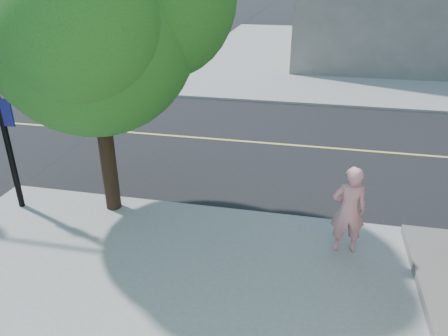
# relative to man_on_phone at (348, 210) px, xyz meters

# --- Properties ---
(ground) EXTENTS (140.00, 140.00, 0.00)m
(ground) POSITION_rel_man_on_phone_xyz_m (-7.17, 1.10, -1.04)
(ground) COLOR black
(ground) RESTS_ON ground
(road_ew) EXTENTS (140.00, 9.00, 0.01)m
(road_ew) POSITION_rel_man_on_phone_xyz_m (-7.17, 5.60, -1.03)
(road_ew) COLOR black
(road_ew) RESTS_ON ground
(sidewalk_ne) EXTENTS (29.00, 25.00, 0.12)m
(sidewalk_ne) POSITION_rel_man_on_phone_xyz_m (6.33, 22.60, -0.98)
(sidewalk_ne) COLOR gray
(sidewalk_ne) RESTS_ON ground
(man_on_phone) EXTENTS (0.72, 0.52, 1.83)m
(man_on_phone) POSITION_rel_man_on_phone_xyz_m (0.00, 0.00, 0.00)
(man_on_phone) COLOR pink
(man_on_phone) RESTS_ON sidewalk_se
(street_tree) EXTENTS (5.25, 4.78, 6.97)m
(street_tree) POSITION_rel_man_on_phone_xyz_m (-5.10, 0.61, 3.59)
(street_tree) COLOR black
(street_tree) RESTS_ON sidewalk_se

